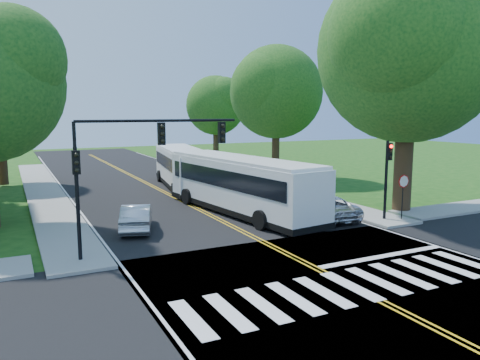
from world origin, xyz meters
TOP-DOWN VIEW (x-y plane):
  - ground at (0.00, 0.00)m, footprint 140.00×140.00m
  - road at (0.00, 18.00)m, footprint 14.00×96.00m
  - cross_road at (0.00, 0.00)m, footprint 60.00×12.00m
  - center_line at (0.00, 22.00)m, footprint 0.36×70.00m
  - edge_line_w at (-6.80, 22.00)m, footprint 0.12×70.00m
  - edge_line_e at (6.80, 22.00)m, footprint 0.12×70.00m
  - crosswalk at (0.00, -0.50)m, footprint 12.60×3.00m
  - stop_bar at (3.50, 1.60)m, footprint 6.60×0.40m
  - sidewalk_nw at (-8.30, 25.00)m, footprint 2.60×40.00m
  - sidewalk_ne at (8.30, 25.00)m, footprint 2.60×40.00m
  - tree_ne_big at (11.00, 8.00)m, footprint 10.80×10.80m
  - tree_east_mid at (11.50, 24.00)m, footprint 8.40×8.40m
  - tree_east_far at (12.50, 40.00)m, footprint 7.20×7.20m
  - signal_nw at (-5.86, 6.43)m, footprint 7.15×0.46m
  - signal_ne at (8.20, 6.44)m, footprint 0.30×0.46m
  - stop_sign at (9.00, 5.98)m, footprint 0.76×0.08m
  - bus_lead at (1.89, 12.02)m, footprint 4.53×13.34m
  - bus_follow at (2.00, 22.66)m, footprint 4.56×12.58m
  - hatchback at (-4.82, 10.68)m, footprint 2.65×4.44m
  - suv at (5.56, 8.48)m, footprint 2.75×5.09m
  - dark_sedan at (5.13, 18.80)m, footprint 3.17×5.11m

SIDE VIEW (x-z plane):
  - ground at x=0.00m, z-range 0.00..0.00m
  - road at x=0.00m, z-range 0.00..0.01m
  - cross_road at x=0.00m, z-range 0.00..0.01m
  - center_line at x=0.00m, z-range 0.01..0.02m
  - edge_line_w at x=-6.80m, z-range 0.01..0.02m
  - edge_line_e at x=6.80m, z-range 0.01..0.02m
  - crosswalk at x=0.00m, z-range 0.01..0.02m
  - stop_bar at x=3.50m, z-range 0.01..0.02m
  - sidewalk_nw at x=-8.30m, z-range 0.00..0.15m
  - sidewalk_ne at x=8.30m, z-range 0.00..0.15m
  - suv at x=5.56m, z-range 0.01..1.37m
  - dark_sedan at x=5.13m, z-range 0.01..1.39m
  - hatchback at x=-4.82m, z-range 0.01..1.39m
  - bus_follow at x=2.00m, z-range 0.10..3.29m
  - bus_lead at x=1.89m, z-range 0.11..3.50m
  - stop_sign at x=9.00m, z-range 0.77..3.30m
  - signal_ne at x=8.20m, z-range 0.76..5.16m
  - signal_nw at x=-5.86m, z-range 1.55..7.21m
  - tree_east_far at x=12.50m, z-range 1.69..12.03m
  - tree_east_mid at x=11.50m, z-range 1.89..13.82m
  - tree_ne_big at x=11.00m, z-range 2.17..17.08m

